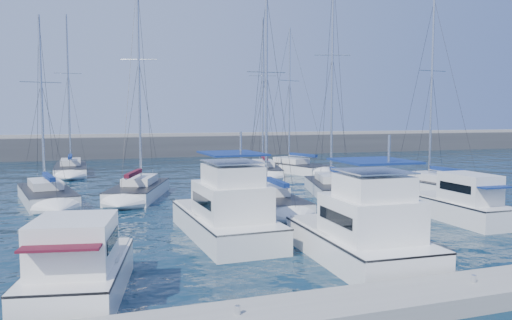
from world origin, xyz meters
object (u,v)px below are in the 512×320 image
object	(u,v)px
sailboat_mid_c	(270,202)
motor_yacht_port_outer	(78,272)
motor_yacht_stbd_inner	(363,235)
sailboat_mid_b	(139,190)
sailboat_back_b	(263,170)
sailboat_back_c	(294,167)
sailboat_mid_a	(47,195)
sailboat_back_a	(71,169)
sailboat_mid_d	(333,187)
sailboat_mid_e	(435,186)
motor_yacht_port_inner	(227,216)
motor_yacht_stbd_outer	(462,205)

from	to	relation	value
sailboat_mid_c	motor_yacht_port_outer	bearing A→B (deg)	-129.49
motor_yacht_port_outer	motor_yacht_stbd_inner	xyz separation A→B (m)	(10.94, 0.63, 0.19)
motor_yacht_port_outer	sailboat_mid_b	world-z (taller)	sailboat_mid_b
sailboat_back_b	sailboat_back_c	bearing A→B (deg)	39.84
sailboat_mid_a	motor_yacht_port_outer	bearing A→B (deg)	-94.47
sailboat_mid_b	sailboat_mid_c	xyz separation A→B (m)	(7.46, -7.66, -0.02)
motor_yacht_stbd_inner	sailboat_back_a	bearing A→B (deg)	110.45
sailboat_mid_c	sailboat_back_c	world-z (taller)	sailboat_back_c
motor_yacht_stbd_inner	sailboat_back_b	distance (m)	30.22
sailboat_mid_d	sailboat_mid_e	bearing A→B (deg)	2.54
motor_yacht_port_inner	sailboat_back_b	xyz separation A→B (m)	(10.55, 23.82, -0.60)
motor_yacht_stbd_outer	sailboat_mid_c	xyz separation A→B (m)	(-9.03, 7.01, -0.42)
sailboat_mid_e	motor_yacht_stbd_inner	bearing A→B (deg)	-141.34
motor_yacht_port_outer	sailboat_mid_b	size ratio (longest dim) A/B	0.39
sailboat_mid_c	sailboat_mid_b	bearing A→B (deg)	136.65
sailboat_mid_a	sailboat_mid_e	world-z (taller)	sailboat_mid_e
motor_yacht_port_inner	sailboat_mid_c	distance (m)	8.01
motor_yacht_stbd_inner	sailboat_back_a	world-z (taller)	sailboat_back_a
motor_yacht_port_inner	sailboat_mid_d	world-z (taller)	sailboat_mid_d
motor_yacht_stbd_inner	sailboat_mid_d	xyz separation A→B (m)	(7.32, 16.40, -0.59)
sailboat_back_c	motor_yacht_stbd_inner	bearing A→B (deg)	-125.55
sailboat_mid_b	sailboat_back_c	bearing A→B (deg)	52.97
motor_yacht_stbd_inner	motor_yacht_stbd_outer	distance (m)	10.88
sailboat_mid_e	sailboat_back_c	bearing A→B (deg)	100.45
motor_yacht_stbd_inner	sailboat_mid_b	xyz separation A→B (m)	(-6.91, 19.83, -0.60)
motor_yacht_stbd_inner	sailboat_mid_a	size ratio (longest dim) A/B	0.59
motor_yacht_stbd_outer	sailboat_back_c	size ratio (longest dim) A/B	0.43
sailboat_mid_c	motor_yacht_stbd_outer	bearing A→B (deg)	-35.41
motor_yacht_stbd_inner	sailboat_mid_a	xyz separation A→B (m)	(-13.19, 19.74, -0.63)
sailboat_mid_c	sailboat_mid_e	distance (m)	14.91
sailboat_mid_e	sailboat_mid_a	bearing A→B (deg)	164.72
motor_yacht_port_outer	sailboat_mid_a	size ratio (longest dim) A/B	0.48
motor_yacht_port_inner	sailboat_mid_c	world-z (taller)	sailboat_mid_c
motor_yacht_stbd_inner	sailboat_back_b	size ratio (longest dim) A/B	0.48
sailboat_back_b	sailboat_back_c	xyz separation A→B (m)	(4.22, 1.97, -0.01)
sailboat_back_a	sailboat_back_c	size ratio (longest dim) A/B	1.07
motor_yacht_port_outer	motor_yacht_stbd_outer	distance (m)	21.32
motor_yacht_stbd_outer	sailboat_back_b	distance (m)	24.58
sailboat_mid_d	motor_yacht_port_outer	bearing A→B (deg)	-120.89
sailboat_back_a	sailboat_back_b	distance (m)	19.99
motor_yacht_port_outer	sailboat_back_b	size ratio (longest dim) A/B	0.40
sailboat_back_a	sailboat_back_b	size ratio (longest dim) A/B	1.04
motor_yacht_port_inner	sailboat_mid_b	size ratio (longest dim) A/B	0.55
motor_yacht_port_inner	sailboat_back_a	size ratio (longest dim) A/B	0.54
sailboat_mid_b	sailboat_mid_c	world-z (taller)	sailboat_mid_b
sailboat_mid_e	sailboat_back_a	bearing A→B (deg)	135.16
sailboat_mid_c	sailboat_back_c	size ratio (longest dim) A/B	0.90
sailboat_mid_d	sailboat_back_b	size ratio (longest dim) A/B	1.06
motor_yacht_port_inner	sailboat_mid_d	bearing A→B (deg)	41.40
sailboat_mid_c	sailboat_back_c	bearing A→B (deg)	64.85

